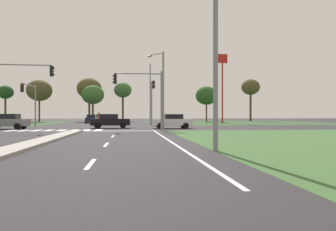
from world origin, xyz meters
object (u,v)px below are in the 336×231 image
car_black_second (110,121)px  treeline_fourth (93,95)px  traffic_signal_near_left (13,83)px  street_lamp_second (162,85)px  fastfood_pole_sign (222,73)px  treeline_sixth (206,96)px  street_lamp_near (212,24)px  car_navy_fifth (92,119)px  pedestrian_at_median (99,117)px  treeline_seventh (251,87)px  car_white_fourth (172,121)px  treeline_near (5,93)px  car_grey_third (7,121)px  traffic_signal_far_left (30,97)px  treeline_second (39,91)px  treeline_third (89,89)px  treeline_fifth (123,90)px  traffic_signal_near_right (144,90)px  street_lamp_third (150,91)px  traffic_signal_far_right (152,95)px

car_black_second → treeline_fourth: 34.86m
traffic_signal_near_left → street_lamp_second: 13.90m
fastfood_pole_sign → treeline_sixth: size_ratio=1.62×
street_lamp_near → treeline_sixth: size_ratio=1.17×
car_navy_fifth → pedestrian_at_median: (2.40, -11.40, 0.43)m
street_lamp_second → treeline_seventh: treeline_seventh is taller
street_lamp_second → treeline_sixth: street_lamp_second is taller
street_lamp_second → treeline_sixth: bearing=68.7°
fastfood_pole_sign → car_white_fourth: bearing=-119.6°
pedestrian_at_median → treeline_near: bearing=66.2°
treeline_fourth → car_grey_third: bearing=-97.5°
traffic_signal_far_left → treeline_fourth: size_ratio=0.67×
car_grey_third → street_lamp_near: size_ratio=0.46×
car_black_second → treeline_sixth: size_ratio=0.56×
street_lamp_second → treeline_second: size_ratio=0.89×
treeline_third → treeline_sixth: 26.40m
traffic_signal_near_left → treeline_near: 45.57m
car_black_second → treeline_fifth: treeline_fifth is taller
car_navy_fifth → street_lamp_near: street_lamp_near is taller
traffic_signal_far_left → treeline_near: bearing=115.3°
treeline_fourth → treeline_fifth: bearing=2.1°
car_grey_third → pedestrian_at_median: bearing=-33.5°
traffic_signal_near_right → treeline_seventh: treeline_seventh is taller
treeline_second → treeline_seventh: (47.90, 1.60, 1.33)m
car_white_fourth → treeline_fifth: 36.65m
treeline_third → traffic_signal_far_left: bearing=-95.7°
street_lamp_second → street_lamp_third: (0.14, 20.59, 1.10)m
car_grey_third → car_black_second: bearing=-84.5°
traffic_signal_far_left → treeline_seventh: (40.84, 30.72, 4.34)m
car_navy_fifth → traffic_signal_near_right: 29.85m
car_white_fourth → car_navy_fifth: car_white_fourth is taller
street_lamp_near → treeline_second: 61.58m
treeline_sixth → treeline_seventh: (11.97, 4.73, 2.35)m
treeline_seventh → car_navy_fifth: bearing=-159.4°
street_lamp_second → street_lamp_third: bearing=89.6°
treeline_fourth → treeline_seventh: 36.74m
car_grey_third → fastfood_pole_sign: fastfood_pole_sign is taller
street_lamp_second → treeline_fourth: 38.63m
pedestrian_at_median → treeline_fifth: 23.90m
car_black_second → treeline_fourth: size_ratio=0.54×
traffic_signal_near_left → treeline_sixth: treeline_sixth is taller
treeline_second → treeline_third: treeline_third is taller
treeline_fifth → fastfood_pole_sign: bearing=-37.7°
fastfood_pole_sign → car_black_second: bearing=-133.4°
pedestrian_at_median → treeline_second: (-14.78, 23.17, 5.53)m
fastfood_pole_sign → treeline_third: fastfood_pole_sign is taller
traffic_signal_far_right → street_lamp_second: 8.91m
traffic_signal_near_left → street_lamp_third: bearing=59.8°
traffic_signal_near_left → treeline_seventh: size_ratio=0.62×
car_black_second → car_white_fourth: (6.77, -1.38, -0.00)m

